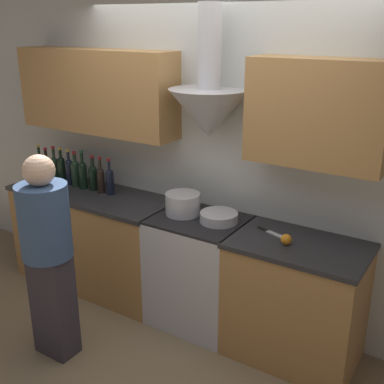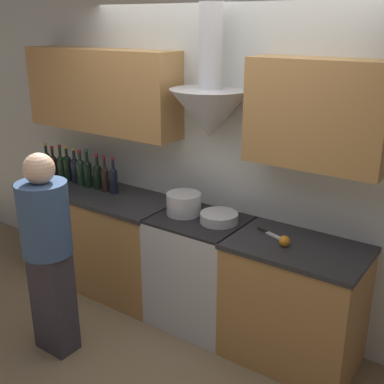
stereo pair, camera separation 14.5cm
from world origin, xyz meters
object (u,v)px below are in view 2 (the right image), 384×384
(wine_bottle_1, at_px, (53,165))
(mixing_bowl, at_px, (219,218))
(wine_bottle_6, at_px, (88,172))
(orange_fruit, at_px, (284,241))
(wine_bottle_5, at_px, (81,170))
(person_foreground_left, at_px, (48,248))
(stove_range, at_px, (199,271))
(wine_bottle_4, at_px, (75,169))
(wine_bottle_2, at_px, (61,166))
(wine_bottle_3, at_px, (67,166))
(wine_bottle_0, at_px, (47,163))
(wine_bottle_8, at_px, (105,178))
(wine_bottle_7, at_px, (98,175))
(stock_pot, at_px, (184,204))
(wine_bottle_9, at_px, (114,179))

(wine_bottle_1, height_order, mixing_bowl, wine_bottle_1)
(wine_bottle_6, height_order, orange_fruit, wine_bottle_6)
(wine_bottle_5, height_order, person_foreground_left, person_foreground_left)
(stove_range, distance_m, wine_bottle_4, 1.58)
(wine_bottle_2, distance_m, wine_bottle_6, 0.39)
(stove_range, relative_size, wine_bottle_1, 2.90)
(stove_range, relative_size, wine_bottle_2, 2.69)
(wine_bottle_1, distance_m, person_foreground_left, 1.46)
(wine_bottle_1, bearing_deg, wine_bottle_3, 6.07)
(wine_bottle_0, relative_size, mixing_bowl, 1.14)
(wine_bottle_6, bearing_deg, wine_bottle_3, 175.61)
(wine_bottle_8, bearing_deg, wine_bottle_7, 170.31)
(stock_pot, bearing_deg, wine_bottle_9, 177.01)
(wine_bottle_3, distance_m, wine_bottle_6, 0.30)
(wine_bottle_0, height_order, wine_bottle_7, wine_bottle_0)
(wine_bottle_7, bearing_deg, wine_bottle_8, -9.69)
(wine_bottle_0, distance_m, wine_bottle_1, 0.09)
(stove_range, distance_m, wine_bottle_9, 1.13)
(wine_bottle_0, distance_m, mixing_bowl, 2.01)
(mixing_bowl, xyz_separation_m, orange_fruit, (0.59, -0.10, 0.00))
(person_foreground_left, bearing_deg, wine_bottle_3, 132.10)
(wine_bottle_1, height_order, wine_bottle_5, wine_bottle_5)
(mixing_bowl, bearing_deg, wine_bottle_2, 179.05)
(wine_bottle_7, xyz_separation_m, wine_bottle_9, (0.21, -0.01, 0.00))
(wine_bottle_2, height_order, wine_bottle_3, same)
(wine_bottle_3, bearing_deg, mixing_bowl, -1.22)
(orange_fruit, bearing_deg, mixing_bowl, 170.65)
(wine_bottle_4, xyz_separation_m, wine_bottle_9, (0.51, -0.01, -0.01))
(wine_bottle_4, distance_m, orange_fruit, 2.22)
(wine_bottle_4, height_order, person_foreground_left, person_foreground_left)
(wine_bottle_2, relative_size, wine_bottle_8, 1.03)
(wine_bottle_5, bearing_deg, wine_bottle_7, 3.62)
(stock_pot, bearing_deg, wine_bottle_6, 178.56)
(wine_bottle_9, bearing_deg, wine_bottle_4, 179.33)
(wine_bottle_7, relative_size, wine_bottle_9, 0.99)
(wine_bottle_8, bearing_deg, stove_range, -2.47)
(wine_bottle_0, bearing_deg, person_foreground_left, -39.68)
(stove_range, relative_size, wine_bottle_0, 2.75)
(stove_range, relative_size, wine_bottle_8, 2.77)
(wine_bottle_3, distance_m, person_foreground_left, 1.34)
(wine_bottle_1, xyz_separation_m, stock_pot, (1.59, -0.03, -0.04))
(wine_bottle_4, xyz_separation_m, mixing_bowl, (1.63, -0.03, -0.10))
(wine_bottle_1, bearing_deg, wine_bottle_9, 0.71)
(person_foreground_left, bearing_deg, wine_bottle_6, 121.50)
(wine_bottle_5, xyz_separation_m, mixing_bowl, (1.54, -0.02, -0.10))
(wine_bottle_6, bearing_deg, wine_bottle_0, 179.81)
(wine_bottle_6, bearing_deg, wine_bottle_2, 177.55)
(wine_bottle_2, xyz_separation_m, orange_fruit, (2.40, -0.13, -0.09))
(wine_bottle_2, bearing_deg, wine_bottle_6, -2.45)
(wine_bottle_1, height_order, person_foreground_left, person_foreground_left)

